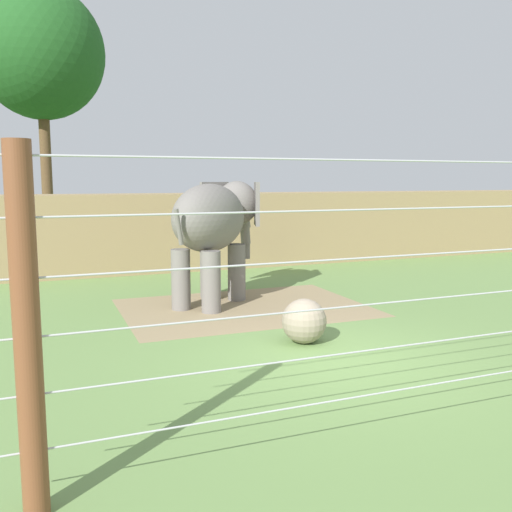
% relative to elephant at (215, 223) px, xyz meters
% --- Properties ---
extents(ground_plane, '(120.00, 120.00, 0.00)m').
position_rel_elephant_xyz_m(ground_plane, '(0.53, -4.95, -1.91)').
color(ground_plane, '#6B8E4C').
extents(dirt_patch, '(5.51, 4.03, 0.01)m').
position_rel_elephant_xyz_m(dirt_patch, '(0.42, -0.84, -1.90)').
color(dirt_patch, '#937F5B').
rests_on(dirt_patch, ground).
extents(embankment_wall, '(36.00, 1.80, 2.46)m').
position_rel_elephant_xyz_m(embankment_wall, '(0.53, 5.38, -0.67)').
color(embankment_wall, '#997F56').
rests_on(embankment_wall, ground).
extents(elephant, '(3.20, 3.27, 2.88)m').
position_rel_elephant_xyz_m(elephant, '(0.00, 0.00, 0.00)').
color(elephant, slate).
rests_on(elephant, ground).
extents(enrichment_ball, '(0.81, 0.81, 0.81)m').
position_rel_elephant_xyz_m(enrichment_ball, '(0.41, -3.86, -1.50)').
color(enrichment_ball, gray).
rests_on(enrichment_ball, ground).
extents(cable_fence, '(10.30, 0.23, 3.24)m').
position_rel_elephant_xyz_m(cable_fence, '(0.53, -7.65, -0.27)').
color(cable_fence, brown).
rests_on(cable_fence, ground).
extents(tree_far_left, '(5.05, 5.05, 10.62)m').
position_rel_elephant_xyz_m(tree_far_left, '(-3.29, 12.36, 6.02)').
color(tree_far_left, brown).
rests_on(tree_far_left, ground).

